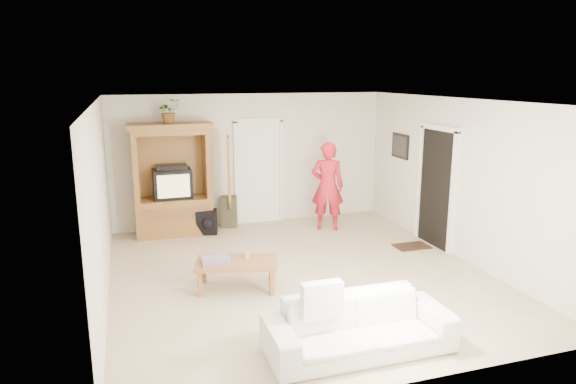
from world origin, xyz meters
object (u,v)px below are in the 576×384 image
at_px(sofa, 359,326).
at_px(coffee_table, 237,264).
at_px(man, 327,186).
at_px(armoire, 174,187).

bearing_deg(sofa, coffee_table, 114.15).
bearing_deg(man, coffee_table, 68.04).
distance_m(armoire, coffee_table, 3.01).
bearing_deg(man, sofa, 95.38).
relative_size(sofa, coffee_table, 1.63).
distance_m(sofa, coffee_table, 2.25).
bearing_deg(coffee_table, sofa, -50.82).
bearing_deg(man, armoire, 10.76).
xyz_separation_m(armoire, man, (2.85, -0.61, -0.05)).
bearing_deg(coffee_table, man, 60.32).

